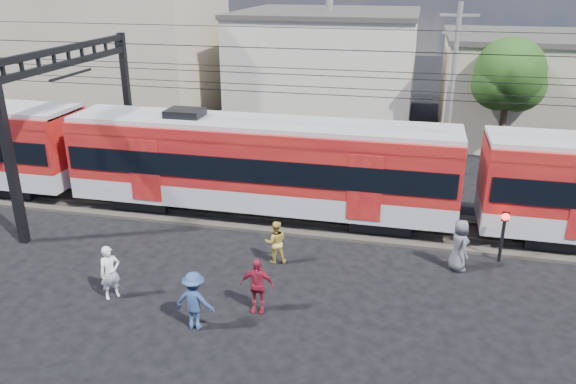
# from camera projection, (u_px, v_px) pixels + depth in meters

# --- Properties ---
(ground) EXTENTS (120.00, 120.00, 0.00)m
(ground) POSITION_uv_depth(u_px,v_px,m) (245.00, 328.00, 16.52)
(ground) COLOR black
(ground) RESTS_ON ground
(track_bed) EXTENTS (70.00, 3.40, 0.12)m
(track_bed) POSITION_uv_depth(u_px,v_px,m) (301.00, 218.00, 23.75)
(track_bed) COLOR #2D2823
(track_bed) RESTS_ON ground
(rail_near) EXTENTS (70.00, 0.12, 0.12)m
(rail_near) POSITION_uv_depth(u_px,v_px,m) (297.00, 222.00, 23.02)
(rail_near) COLOR #59544C
(rail_near) RESTS_ON track_bed
(rail_far) EXTENTS (70.00, 0.12, 0.12)m
(rail_far) POSITION_uv_depth(u_px,v_px,m) (304.00, 208.00, 24.38)
(rail_far) COLOR #59544C
(rail_far) RESTS_ON track_bed
(commuter_train) EXTENTS (50.30, 3.08, 4.17)m
(commuter_train) POSITION_uv_depth(u_px,v_px,m) (265.00, 163.00, 23.21)
(commuter_train) COLOR black
(commuter_train) RESTS_ON ground
(catenary) EXTENTS (70.00, 9.30, 7.52)m
(catenary) POSITION_uv_depth(u_px,v_px,m) (102.00, 89.00, 23.70)
(catenary) COLOR black
(catenary) RESTS_ON ground
(building_west) EXTENTS (14.28, 10.20, 9.30)m
(building_west) POSITION_uv_depth(u_px,v_px,m) (115.00, 48.00, 40.13)
(building_west) COLOR tan
(building_west) RESTS_ON ground
(building_midwest) EXTENTS (12.24, 12.24, 7.30)m
(building_midwest) POSITION_uv_depth(u_px,v_px,m) (328.00, 64.00, 40.08)
(building_midwest) COLOR beige
(building_midwest) RESTS_ON ground
(utility_pole_mid) EXTENTS (1.80, 0.24, 8.50)m
(utility_pole_mid) POSITION_uv_depth(u_px,v_px,m) (452.00, 88.00, 27.20)
(utility_pole_mid) COLOR slate
(utility_pole_mid) RESTS_ON ground
(tree_near) EXTENTS (3.82, 3.64, 6.72)m
(tree_near) POSITION_uv_depth(u_px,v_px,m) (513.00, 77.00, 29.30)
(tree_near) COLOR #382619
(tree_near) RESTS_ON ground
(pedestrian_a) EXTENTS (0.75, 0.77, 1.79)m
(pedestrian_a) POSITION_uv_depth(u_px,v_px,m) (110.00, 272.00, 17.77)
(pedestrian_a) COLOR white
(pedestrian_a) RESTS_ON ground
(pedestrian_b) EXTENTS (0.93, 0.82, 1.60)m
(pedestrian_b) POSITION_uv_depth(u_px,v_px,m) (276.00, 242.00, 19.97)
(pedestrian_b) COLOR gold
(pedestrian_b) RESTS_ON ground
(pedestrian_c) EXTENTS (1.21, 0.73, 1.82)m
(pedestrian_c) POSITION_uv_depth(u_px,v_px,m) (194.00, 301.00, 16.20)
(pedestrian_c) COLOR navy
(pedestrian_c) RESTS_ON ground
(pedestrian_d) EXTENTS (1.07, 0.48, 1.80)m
(pedestrian_d) POSITION_uv_depth(u_px,v_px,m) (257.00, 285.00, 17.02)
(pedestrian_d) COLOR maroon
(pedestrian_d) RESTS_ON ground
(pedestrian_e) EXTENTS (0.91, 1.08, 1.88)m
(pedestrian_e) POSITION_uv_depth(u_px,v_px,m) (459.00, 245.00, 19.44)
(pedestrian_e) COLOR #54545A
(pedestrian_e) RESTS_ON ground
(crossing_signal) EXTENTS (0.28, 0.28, 1.94)m
(crossing_signal) POSITION_uv_depth(u_px,v_px,m) (504.00, 227.00, 19.83)
(crossing_signal) COLOR black
(crossing_signal) RESTS_ON ground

